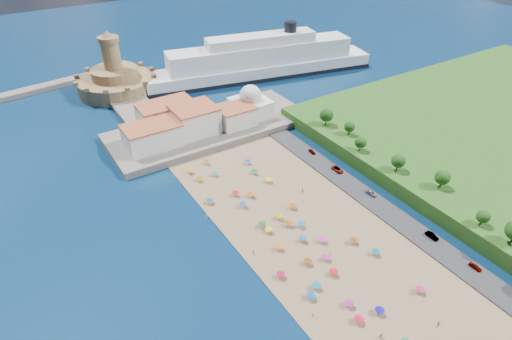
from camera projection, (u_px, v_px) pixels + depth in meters
ground at (287, 231)px, 136.94m from camera, size 700.00×700.00×0.00m
terrace at (210, 128)px, 191.80m from camera, size 90.00×36.00×3.00m
jetty at (137, 111)px, 206.81m from camera, size 18.00×70.00×2.40m
waterfront_buildings at (182, 122)px, 182.92m from camera, size 57.00×29.00×11.00m
domed_building at (250, 104)px, 195.09m from camera, size 16.00×16.00×15.00m
fortress at (116, 80)px, 224.83m from camera, size 40.00×40.00×32.40m
cruise_ship at (261, 61)px, 242.71m from camera, size 134.18×46.23×29.02m
beach_parasols at (307, 250)px, 126.80m from camera, size 32.98×118.26×2.20m
beachgoers at (300, 248)px, 128.83m from camera, size 36.66×97.45×1.90m
parked_cars at (371, 193)px, 151.63m from camera, size 2.49×78.72×1.45m
hillside_trees at (411, 168)px, 149.34m from camera, size 14.42×103.91×7.64m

